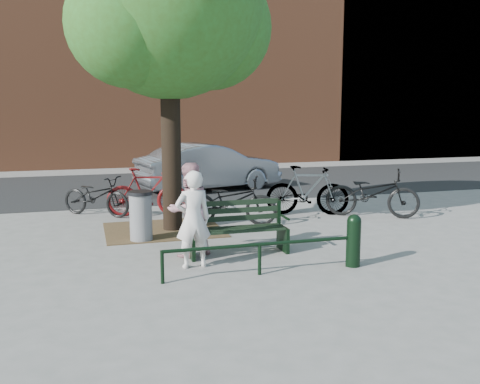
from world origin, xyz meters
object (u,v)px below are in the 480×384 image
object	(u,v)px
litter_bin	(141,216)
parked_car	(209,167)
person_right	(189,210)
bicycle_c	(231,201)
person_left	(193,219)
park_bench	(237,227)
bollard	(354,239)

from	to	relation	value
litter_bin	parked_car	size ratio (longest dim) A/B	0.22
person_right	bicycle_c	xyz separation A→B (m)	(1.34, 2.16, -0.28)
person_left	person_right	xyz separation A→B (m)	(0.06, 0.68, 0.03)
litter_bin	park_bench	bearing A→B (deg)	-41.75
person_left	parked_car	size ratio (longest dim) A/B	0.36
bicycle_c	parked_car	distance (m)	4.88
bicycle_c	park_bench	bearing A→B (deg)	-169.68
person_right	parked_car	size ratio (longest dim) A/B	0.37
person_right	litter_bin	world-z (taller)	person_right
litter_bin	bollard	bearing A→B (deg)	-40.21
bollard	bicycle_c	distance (m)	3.68
bollard	litter_bin	xyz separation A→B (m)	(-3.13, 2.65, 0.03)
park_bench	parked_car	size ratio (longest dim) A/B	0.40
park_bench	person_left	distance (m)	1.13
park_bench	bicycle_c	bearing A→B (deg)	77.41
park_bench	person_right	size ratio (longest dim) A/B	1.07
person_right	parked_car	distance (m)	7.26
bollard	park_bench	bearing A→B (deg)	141.33
park_bench	bicycle_c	xyz separation A→B (m)	(0.50, 2.23, 0.05)
person_left	person_right	bearing A→B (deg)	-97.96
park_bench	bollard	xyz separation A→B (m)	(1.60, -1.28, -0.02)
person_left	parked_car	bearing A→B (deg)	-107.57
litter_bin	person_right	bearing A→B (deg)	-61.85
litter_bin	bicycle_c	bearing A→B (deg)	22.97
person_left	litter_bin	size ratio (longest dim) A/B	1.63
park_bench	bollard	size ratio (longest dim) A/B	2.02
parked_car	person_left	bearing A→B (deg)	151.07
parked_car	person_right	bearing A→B (deg)	150.18
person_left	bicycle_c	world-z (taller)	person_left
park_bench	bicycle_c	size ratio (longest dim) A/B	0.86
park_bench	bicycle_c	distance (m)	2.28
park_bench	litter_bin	size ratio (longest dim) A/B	1.80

